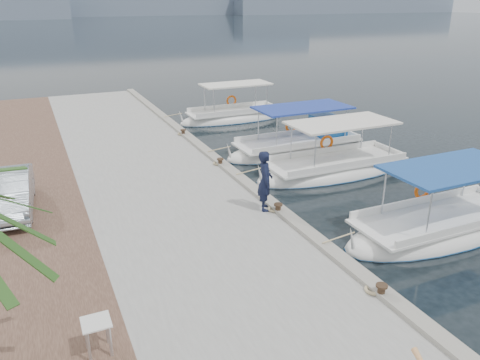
{
  "coord_description": "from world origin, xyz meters",
  "views": [
    {
      "loc": [
        -7.12,
        -10.52,
        7.02
      ],
      "look_at": [
        -1.0,
        3.06,
        1.2
      ],
      "focal_mm": 35.0,
      "sensor_mm": 36.0,
      "label": 1
    }
  ],
  "objects_px": {
    "fishing_caique_e": "(233,118)",
    "fisherman": "(265,181)",
    "fishing_caique_c": "(335,170)",
    "fishing_caique_d": "(299,148)",
    "parked_car": "(8,193)",
    "fishing_caique_b": "(439,229)"
  },
  "relations": [
    {
      "from": "fishing_caique_c",
      "to": "fisherman",
      "type": "distance_m",
      "value": 5.92
    },
    {
      "from": "fishing_caique_c",
      "to": "parked_car",
      "type": "height_order",
      "value": "fishing_caique_c"
    },
    {
      "from": "fishing_caique_c",
      "to": "fisherman",
      "type": "relative_size",
      "value": 3.73
    },
    {
      "from": "fishing_caique_c",
      "to": "parked_car",
      "type": "bearing_deg",
      "value": 178.79
    },
    {
      "from": "fisherman",
      "to": "fishing_caique_b",
      "type": "bearing_deg",
      "value": -99.3
    },
    {
      "from": "fishing_caique_d",
      "to": "fisherman",
      "type": "height_order",
      "value": "fisherman"
    },
    {
      "from": "fishing_caique_b",
      "to": "fishing_caique_e",
      "type": "xyz_separation_m",
      "value": [
        -0.1,
        16.24,
        0.0
      ]
    },
    {
      "from": "fishing_caique_b",
      "to": "fishing_caique_d",
      "type": "distance_m",
      "value": 9.1
    },
    {
      "from": "fisherman",
      "to": "fishing_caique_e",
      "type": "bearing_deg",
      "value": 3.38
    },
    {
      "from": "fisherman",
      "to": "parked_car",
      "type": "xyz_separation_m",
      "value": [
        -7.63,
        3.26,
        -0.35
      ]
    },
    {
      "from": "fishing_caique_e",
      "to": "parked_car",
      "type": "relative_size",
      "value": 1.75
    },
    {
      "from": "fishing_caique_d",
      "to": "fisherman",
      "type": "relative_size",
      "value": 3.74
    },
    {
      "from": "fishing_caique_d",
      "to": "parked_car",
      "type": "bearing_deg",
      "value": -167.21
    },
    {
      "from": "fishing_caique_e",
      "to": "fisherman",
      "type": "relative_size",
      "value": 3.45
    },
    {
      "from": "fishing_caique_d",
      "to": "fishing_caique_e",
      "type": "relative_size",
      "value": 1.09
    },
    {
      "from": "fishing_caique_e",
      "to": "fishing_caique_b",
      "type": "bearing_deg",
      "value": -89.64
    },
    {
      "from": "fishing_caique_d",
      "to": "parked_car",
      "type": "relative_size",
      "value": 1.89
    },
    {
      "from": "fishing_caique_e",
      "to": "fisherman",
      "type": "distance_m",
      "value": 14.13
    },
    {
      "from": "fisherman",
      "to": "fishing_caique_c",
      "type": "bearing_deg",
      "value": -36.02
    },
    {
      "from": "fishing_caique_d",
      "to": "parked_car",
      "type": "height_order",
      "value": "fishing_caique_d"
    },
    {
      "from": "fishing_caique_b",
      "to": "fishing_caique_d",
      "type": "bearing_deg",
      "value": 88.12
    },
    {
      "from": "fishing_caique_e",
      "to": "parked_car",
      "type": "distance_m",
      "value": 15.88
    }
  ]
}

